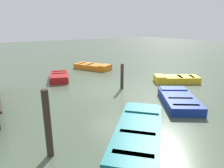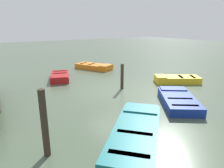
{
  "view_description": "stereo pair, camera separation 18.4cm",
  "coord_description": "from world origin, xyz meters",
  "px_view_note": "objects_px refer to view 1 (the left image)",
  "views": [
    {
      "loc": [
        -9.55,
        6.39,
        3.74
      ],
      "look_at": [
        0.0,
        0.0,
        0.35
      ],
      "focal_mm": 32.4,
      "sensor_mm": 36.0,
      "label": 1
    },
    {
      "loc": [
        -9.65,
        6.24,
        3.74
      ],
      "look_at": [
        0.0,
        0.0,
        0.35
      ],
      "focal_mm": 32.4,
      "sensor_mm": 36.0,
      "label": 2
    }
  ],
  "objects_px": {
    "rowboat_yellow": "(176,79)",
    "rowboat_blue": "(179,100)",
    "rowboat_red": "(59,77)",
    "rowboat_teal": "(138,132)",
    "mooring_piling_near_right": "(122,76)",
    "mooring_piling_far_right": "(48,124)",
    "rowboat_orange": "(93,66)"
  },
  "relations": [
    {
      "from": "rowboat_yellow",
      "to": "mooring_piling_near_right",
      "type": "xyz_separation_m",
      "value": [
        0.88,
        3.9,
        0.54
      ]
    },
    {
      "from": "rowboat_orange",
      "to": "rowboat_yellow",
      "type": "distance_m",
      "value": 7.34
    },
    {
      "from": "rowboat_teal",
      "to": "mooring_piling_near_right",
      "type": "bearing_deg",
      "value": 16.2
    },
    {
      "from": "rowboat_red",
      "to": "rowboat_teal",
      "type": "bearing_deg",
      "value": 17.38
    },
    {
      "from": "rowboat_red",
      "to": "rowboat_yellow",
      "type": "bearing_deg",
      "value": 71.76
    },
    {
      "from": "rowboat_red",
      "to": "rowboat_blue",
      "type": "relative_size",
      "value": 0.87
    },
    {
      "from": "mooring_piling_near_right",
      "to": "rowboat_orange",
      "type": "bearing_deg",
      "value": -11.89
    },
    {
      "from": "rowboat_orange",
      "to": "mooring_piling_near_right",
      "type": "xyz_separation_m",
      "value": [
        -5.97,
        1.26,
        0.54
      ]
    },
    {
      "from": "rowboat_teal",
      "to": "rowboat_blue",
      "type": "bearing_deg",
      "value": -24.34
    },
    {
      "from": "rowboat_orange",
      "to": "rowboat_yellow",
      "type": "bearing_deg",
      "value": -5.91
    },
    {
      "from": "rowboat_yellow",
      "to": "rowboat_blue",
      "type": "xyz_separation_m",
      "value": [
        -2.67,
        3.07,
        -0.0
      ]
    },
    {
      "from": "rowboat_blue",
      "to": "rowboat_teal",
      "type": "bearing_deg",
      "value": 144.67
    },
    {
      "from": "mooring_piling_far_right",
      "to": "mooring_piling_near_right",
      "type": "xyz_separation_m",
      "value": [
        4.12,
        -5.67,
        -0.27
      ]
    },
    {
      "from": "rowboat_yellow",
      "to": "rowboat_teal",
      "type": "distance_m",
      "value": 7.81
    },
    {
      "from": "rowboat_yellow",
      "to": "rowboat_teal",
      "type": "height_order",
      "value": "same"
    },
    {
      "from": "mooring_piling_near_right",
      "to": "mooring_piling_far_right",
      "type": "bearing_deg",
      "value": 125.98
    },
    {
      "from": "rowboat_teal",
      "to": "mooring_piling_near_right",
      "type": "xyz_separation_m",
      "value": [
        4.8,
        -2.85,
        0.54
      ]
    },
    {
      "from": "rowboat_yellow",
      "to": "mooring_piling_far_right",
      "type": "relative_size",
      "value": 1.49
    },
    {
      "from": "rowboat_teal",
      "to": "mooring_piling_near_right",
      "type": "relative_size",
      "value": 2.68
    },
    {
      "from": "rowboat_red",
      "to": "mooring_piling_far_right",
      "type": "height_order",
      "value": "mooring_piling_far_right"
    },
    {
      "from": "rowboat_yellow",
      "to": "mooring_piling_far_right",
      "type": "distance_m",
      "value": 10.13
    },
    {
      "from": "rowboat_yellow",
      "to": "rowboat_teal",
      "type": "bearing_deg",
      "value": 62.16
    },
    {
      "from": "rowboat_teal",
      "to": "mooring_piling_near_right",
      "type": "height_order",
      "value": "mooring_piling_near_right"
    },
    {
      "from": "rowboat_yellow",
      "to": "rowboat_blue",
      "type": "height_order",
      "value": "same"
    },
    {
      "from": "rowboat_blue",
      "to": "mooring_piling_far_right",
      "type": "bearing_deg",
      "value": 130.85
    },
    {
      "from": "rowboat_orange",
      "to": "mooring_piling_far_right",
      "type": "relative_size",
      "value": 1.68
    },
    {
      "from": "rowboat_red",
      "to": "rowboat_yellow",
      "type": "distance_m",
      "value": 8.08
    },
    {
      "from": "mooring_piling_far_right",
      "to": "mooring_piling_near_right",
      "type": "relative_size",
      "value": 1.36
    },
    {
      "from": "rowboat_orange",
      "to": "mooring_piling_far_right",
      "type": "distance_m",
      "value": 12.27
    },
    {
      "from": "rowboat_red",
      "to": "mooring_piling_near_right",
      "type": "bearing_deg",
      "value": 50.7
    },
    {
      "from": "rowboat_red",
      "to": "rowboat_teal",
      "type": "distance_m",
      "value": 8.93
    },
    {
      "from": "rowboat_orange",
      "to": "rowboat_blue",
      "type": "xyz_separation_m",
      "value": [
        -9.53,
        0.43,
        0.0
      ]
    }
  ]
}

